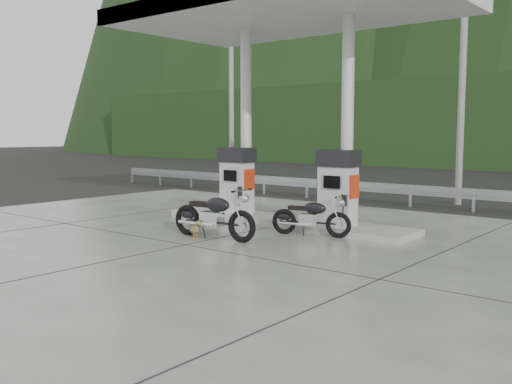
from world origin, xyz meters
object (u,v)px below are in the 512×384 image
Objects in this scene: gas_pump_left at (237,180)px; duck at (195,230)px; motorcycle_left at (311,218)px; motorcycle_right at (214,216)px; gas_pump_right at (338,188)px.

gas_pump_left reaches higher than duck.
motorcycle_right is at bearing -147.58° from motorcycle_left.
duck is (1.12, -2.74, -0.88)m from gas_pump_left.
gas_pump_left is 3.25m from motorcycle_left.
gas_pump_right is (3.20, 0.00, 0.00)m from gas_pump_left.
motorcycle_left is at bearing 65.81° from duck.
gas_pump_left is 3.09m from duck.
gas_pump_left is at bearing 147.47° from motorcycle_left.
gas_pump_right reaches higher than motorcycle_right.
motorcycle_right reaches higher than duck.
duck is (-1.93, -1.82, -0.25)m from motorcycle_left.
duck is (-2.08, -2.74, -0.88)m from gas_pump_right.
gas_pump_left is 3.74× the size of duck.
duck is at bearing -152.39° from motorcycle_left.
motorcycle_left is 2.67m from duck.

